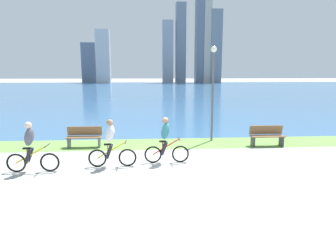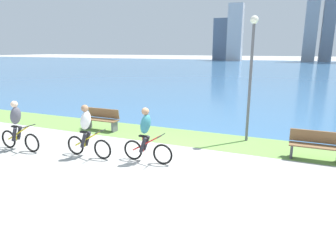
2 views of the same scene
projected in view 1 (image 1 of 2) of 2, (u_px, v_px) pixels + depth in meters
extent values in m
plane|color=#9E9E99|center=(168.00, 161.00, 10.97)|extent=(300.00, 300.00, 0.00)
cube|color=#6B9947|center=(164.00, 144.00, 13.59)|extent=(120.00, 2.10, 0.01)
cube|color=#386693|center=(151.00, 90.00, 56.34)|extent=(300.00, 85.03, 0.00)
torus|color=black|center=(180.00, 154.00, 10.73)|extent=(0.62, 0.06, 0.62)
torus|color=black|center=(153.00, 155.00, 10.66)|extent=(0.62, 0.06, 0.62)
cylinder|color=red|center=(166.00, 147.00, 10.64)|extent=(0.96, 0.04, 0.60)
cylinder|color=red|center=(163.00, 148.00, 10.65)|extent=(0.04, 0.04, 0.46)
cube|color=black|center=(163.00, 141.00, 10.60)|extent=(0.24, 0.10, 0.05)
cylinder|color=black|center=(179.00, 139.00, 10.63)|extent=(0.03, 0.52, 0.03)
ellipsoid|color=teal|center=(165.00, 131.00, 10.54)|extent=(0.40, 0.36, 0.65)
sphere|color=#A57A59|center=(165.00, 120.00, 10.47)|extent=(0.22, 0.22, 0.22)
cylinder|color=#26262D|center=(164.00, 147.00, 10.74)|extent=(0.27, 0.11, 0.49)
cylinder|color=#26262D|center=(164.00, 149.00, 10.55)|extent=(0.27, 0.11, 0.49)
torus|color=black|center=(128.00, 158.00, 10.28)|extent=(0.63, 0.06, 0.63)
torus|color=black|center=(97.00, 158.00, 10.21)|extent=(0.63, 0.06, 0.63)
cylinder|color=gold|center=(112.00, 150.00, 10.19)|extent=(1.00, 0.04, 0.60)
cylinder|color=gold|center=(108.00, 152.00, 10.19)|extent=(0.04, 0.04, 0.46)
cube|color=black|center=(107.00, 144.00, 10.15)|extent=(0.24, 0.10, 0.05)
cylinder|color=black|center=(126.00, 142.00, 10.18)|extent=(0.03, 0.52, 0.03)
ellipsoid|color=white|center=(110.00, 134.00, 10.09)|extent=(0.40, 0.36, 0.65)
sphere|color=#A57A59|center=(110.00, 123.00, 10.02)|extent=(0.22, 0.22, 0.22)
cylinder|color=#26262D|center=(110.00, 150.00, 10.29)|extent=(0.27, 0.11, 0.49)
cylinder|color=#26262D|center=(109.00, 152.00, 10.10)|extent=(0.27, 0.11, 0.49)
torus|color=black|center=(50.00, 162.00, 9.74)|extent=(0.63, 0.06, 0.63)
torus|color=black|center=(16.00, 163.00, 9.66)|extent=(0.63, 0.06, 0.63)
cylinder|color=gold|center=(32.00, 154.00, 9.65)|extent=(1.04, 0.04, 0.60)
cylinder|color=gold|center=(27.00, 156.00, 9.65)|extent=(0.04, 0.04, 0.47)
cube|color=black|center=(27.00, 148.00, 9.60)|extent=(0.24, 0.10, 0.05)
cylinder|color=black|center=(47.00, 146.00, 9.63)|extent=(0.03, 0.52, 0.03)
ellipsoid|color=#595966|center=(29.00, 137.00, 9.54)|extent=(0.40, 0.36, 0.65)
sphere|color=beige|center=(28.00, 125.00, 9.47)|extent=(0.22, 0.22, 0.22)
cylinder|color=#26262D|center=(30.00, 155.00, 9.74)|extent=(0.27, 0.11, 0.49)
cylinder|color=#26262D|center=(28.00, 156.00, 9.55)|extent=(0.27, 0.11, 0.49)
cube|color=brown|center=(267.00, 136.00, 13.10)|extent=(1.50, 0.45, 0.04)
cube|color=brown|center=(266.00, 130.00, 13.25)|extent=(1.50, 0.11, 0.40)
cube|color=#38383D|center=(281.00, 141.00, 13.19)|extent=(0.08, 0.37, 0.45)
cube|color=#38383D|center=(253.00, 141.00, 13.09)|extent=(0.08, 0.37, 0.45)
cube|color=brown|center=(84.00, 137.00, 12.87)|extent=(1.50, 0.45, 0.04)
cube|color=brown|center=(85.00, 131.00, 13.02)|extent=(1.50, 0.11, 0.40)
cube|color=#595960|center=(99.00, 142.00, 12.96)|extent=(0.08, 0.37, 0.45)
cube|color=#595960|center=(69.00, 143.00, 12.87)|extent=(0.08, 0.37, 0.45)
cylinder|color=#595960|center=(213.00, 97.00, 13.87)|extent=(0.10, 0.10, 4.16)
sphere|color=white|center=(214.00, 49.00, 13.48)|extent=(0.28, 0.28, 0.28)
cube|color=slate|center=(89.00, 63.00, 91.66)|extent=(4.35, 2.78, 12.16)
cube|color=#B7B7BC|center=(103.00, 57.00, 87.99)|extent=(4.04, 2.94, 15.59)
cube|color=#8C939E|center=(168.00, 52.00, 91.37)|extent=(3.22, 3.33, 18.71)
cube|color=slate|center=(181.00, 44.00, 92.31)|extent=(3.01, 3.52, 24.08)
cube|color=slate|center=(202.00, 39.00, 90.68)|extent=(3.63, 3.99, 26.86)
cube|color=#ADA899|center=(207.00, 42.00, 90.26)|extent=(2.18, 2.92, 24.95)
cube|color=slate|center=(216.00, 47.00, 90.08)|extent=(3.34, 2.14, 21.76)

